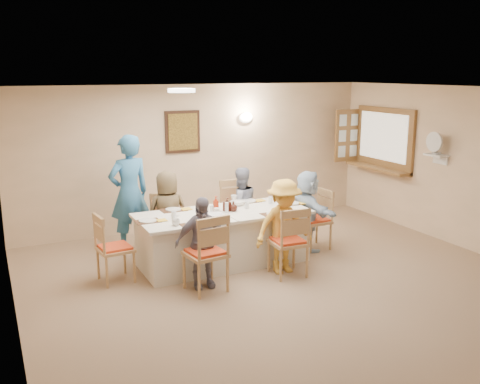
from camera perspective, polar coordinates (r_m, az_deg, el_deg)
name	(u,v)px	position (r m, az deg, el deg)	size (l,w,h in m)	color
ground	(303,295)	(6.80, 6.77, -10.89)	(7.00, 7.00, 0.00)	olive
room_walls	(307,176)	(6.34, 7.13, 1.74)	(7.00, 7.00, 7.00)	tan
wall_picture	(183,132)	(9.28, -6.13, 6.41)	(0.62, 0.05, 0.72)	#391E13
wall_sconce	(246,118)	(9.70, 0.64, 7.95)	(0.26, 0.09, 0.18)	white
ceiling_light	(182,90)	(7.14, -6.25, 10.72)	(0.36, 0.36, 0.05)	white
serving_hatch	(384,139)	(10.16, 15.13, 5.46)	(0.06, 1.50, 1.15)	brown
hatch_sill	(377,168)	(10.16, 14.45, 2.50)	(0.30, 1.50, 0.05)	brown
shutter_door	(347,135)	(10.58, 11.38, 5.93)	(0.55, 0.04, 1.00)	brown
fan_shelf	(436,155)	(9.14, 20.22, 3.71)	(0.22, 0.36, 0.03)	white
desk_fan	(436,146)	(9.10, 20.16, 4.63)	(0.30, 0.30, 0.28)	#A5A5A8
dining_table	(223,238)	(7.70, -1.80, -4.91)	(2.45, 1.04, 0.76)	silver
chair_back_left	(166,224)	(8.19, -7.93, -3.40)	(0.43, 0.43, 0.91)	tan
chair_back_right	(237,212)	(8.60, -0.31, -2.14)	(0.48, 0.48, 1.00)	tan
chair_front_left	(205,252)	(6.74, -3.72, -6.39)	(0.49, 0.49, 1.02)	tan
chair_front_right	(288,241)	(7.25, 5.14, -5.18)	(0.47, 0.47, 0.98)	tan
chair_left_end	(115,247)	(7.22, -13.18, -5.76)	(0.45, 0.45, 0.93)	tan
chair_right_end	(314,219)	(8.39, 7.93, -2.91)	(0.45, 0.45, 0.93)	tan
diner_back_left	(168,214)	(8.03, -7.71, -2.29)	(0.63, 0.42, 1.29)	brown
diner_back_right	(240,206)	(8.47, 0.04, -1.53)	(0.61, 0.48, 1.25)	gray
diner_front_left	(202,243)	(6.81, -4.11, -5.41)	(0.71, 0.33, 1.19)	slate
diner_front_right	(284,227)	(7.30, 4.68, -3.69)	(0.85, 0.50, 1.31)	#EFB342
diner_right_end	(307,210)	(8.28, 7.21, -1.96)	(0.44, 1.18, 1.25)	silver
caregiver	(129,193)	(8.29, -11.73, -0.15)	(0.73, 0.56, 1.80)	teal
placemat_fl	(194,225)	(7.00, -4.92, -3.49)	(0.34, 0.25, 0.01)	#472B19
plate_fl	(194,224)	(6.99, -4.92, -3.42)	(0.23, 0.23, 0.01)	white
napkin_fl	(208,223)	(7.01, -3.40, -3.37)	(0.14, 0.14, 0.01)	gold
placemat_fr	(274,214)	(7.49, 3.70, -2.38)	(0.35, 0.26, 0.01)	#472B19
plate_fr	(274,214)	(7.48, 3.70, -2.31)	(0.23, 0.23, 0.01)	white
napkin_fr	(287,213)	(7.53, 5.08, -2.26)	(0.14, 0.14, 0.01)	gold
placemat_bl	(173,210)	(7.76, -7.13, -1.91)	(0.36, 0.27, 0.01)	#472B19
plate_bl	(173,209)	(7.76, -7.14, -1.84)	(0.22, 0.22, 0.01)	white
napkin_bl	(186,209)	(7.77, -5.76, -1.80)	(0.15, 0.15, 0.01)	gold
placemat_br	(248,201)	(8.21, 0.83, -1.00)	(0.36, 0.27, 0.01)	#472B19
plate_br	(248,201)	(8.20, 0.83, -0.93)	(0.26, 0.26, 0.02)	white
napkin_br	(260,200)	(8.24, 2.10, -0.90)	(0.15, 0.15, 0.01)	gold
placemat_le	(148,221)	(7.23, -9.82, -3.10)	(0.33, 0.24, 0.01)	#472B19
plate_le	(148,221)	(7.23, -9.82, -3.02)	(0.23, 0.23, 0.01)	white
napkin_le	(162,220)	(7.23, -8.34, -2.98)	(0.13, 0.13, 0.01)	gold
placemat_re	(291,204)	(8.09, 5.45, -1.26)	(0.33, 0.24, 0.01)	#472B19
plate_re	(291,203)	(8.09, 5.45, -1.19)	(0.25, 0.25, 0.02)	white
napkin_re	(303,203)	(8.14, 6.72, -1.15)	(0.14, 0.14, 0.01)	gold
teacup_a	(176,222)	(6.98, -6.86, -3.23)	(0.14, 0.14, 0.09)	white
teacup_b	(234,198)	(8.23, -0.65, -0.65)	(0.11, 0.11, 0.09)	white
bowl_a	(216,216)	(7.30, -2.63, -2.55)	(0.31, 0.31, 0.06)	white
bowl_b	(237,203)	(7.97, -0.27, -1.20)	(0.24, 0.24, 0.06)	white
condiment_ketchup	(216,204)	(7.56, -2.59, -1.31)	(0.11, 0.11, 0.24)	#B02B0F
condiment_brown	(227,205)	(7.62, -1.40, -1.35)	(0.11, 0.11, 0.20)	#38160F
condiment_malt	(233,206)	(7.62, -0.71, -1.54)	(0.12, 0.12, 0.15)	#38160F
drinking_glass	(212,209)	(7.56, -3.01, -1.80)	(0.07, 0.07, 0.10)	silver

